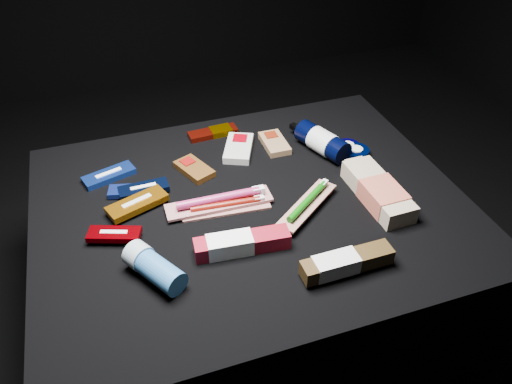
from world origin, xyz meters
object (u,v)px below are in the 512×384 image
object	(u,v)px
lotion_bottle	(322,142)
bodywash_bottle	(378,192)
deodorant_stick	(154,267)
toothpaste_carton_red	(238,244)

from	to	relation	value
lotion_bottle	bodywash_bottle	distance (m)	0.23
deodorant_stick	bodywash_bottle	bearing A→B (deg)	-23.40
lotion_bottle	bodywash_bottle	bearing A→B (deg)	-100.53
lotion_bottle	bodywash_bottle	xyz separation A→B (m)	(0.04, -0.22, -0.01)
lotion_bottle	toothpaste_carton_red	distance (m)	0.42
bodywash_bottle	deodorant_stick	xyz separation A→B (m)	(-0.53, -0.07, 0.00)
deodorant_stick	toothpaste_carton_red	xyz separation A→B (m)	(0.18, 0.02, -0.01)
deodorant_stick	toothpaste_carton_red	world-z (taller)	deodorant_stick
deodorant_stick	lotion_bottle	bearing A→B (deg)	0.04
lotion_bottle	toothpaste_carton_red	bearing A→B (deg)	-159.33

